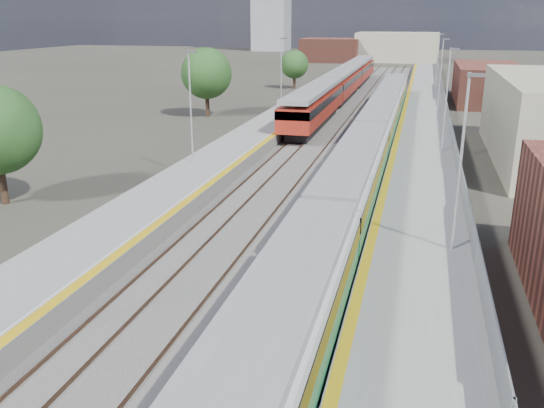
% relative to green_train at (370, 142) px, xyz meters
% --- Properties ---
extents(ground, '(320.00, 320.00, 0.00)m').
position_rel_green_train_xyz_m(ground, '(-1.50, 11.58, -2.10)').
color(ground, '#47443A').
rests_on(ground, ground).
extents(ballast_bed, '(10.50, 155.00, 0.06)m').
position_rel_green_train_xyz_m(ballast_bed, '(-3.75, 14.08, -2.07)').
color(ballast_bed, '#565451').
rests_on(ballast_bed, ground).
extents(tracks, '(8.96, 160.00, 0.17)m').
position_rel_green_train_xyz_m(tracks, '(-3.15, 15.75, -2.00)').
color(tracks, '#4C3323').
rests_on(tracks, ground).
extents(platform_right, '(4.70, 155.00, 8.52)m').
position_rel_green_train_xyz_m(platform_right, '(3.78, 14.07, -1.57)').
color(platform_right, slate).
rests_on(platform_right, ground).
extents(platform_left, '(4.30, 155.00, 8.52)m').
position_rel_green_train_xyz_m(platform_left, '(-10.55, 14.07, -1.58)').
color(platform_left, slate).
rests_on(platform_left, ground).
extents(buildings, '(72.00, 185.50, 40.00)m').
position_rel_green_train_xyz_m(buildings, '(-19.62, 100.18, 8.60)').
color(buildings, brown).
rests_on(buildings, ground).
extents(green_train, '(2.71, 75.58, 2.98)m').
position_rel_green_train_xyz_m(green_train, '(0.00, 0.00, 0.00)').
color(green_train, black).
rests_on(green_train, ground).
extents(red_train, '(3.04, 61.64, 3.84)m').
position_rel_green_train_xyz_m(red_train, '(-7.00, 36.86, 0.17)').
color(red_train, black).
rests_on(red_train, ground).
extents(tree_b, '(5.54, 5.54, 7.51)m').
position_rel_green_train_xyz_m(tree_b, '(-19.66, 19.69, 2.63)').
color(tree_b, '#382619').
rests_on(tree_b, ground).
extents(tree_c, '(4.30, 4.30, 5.83)m').
position_rel_green_train_xyz_m(tree_c, '(-16.02, 48.20, 1.56)').
color(tree_c, '#382619').
rests_on(tree_c, ground).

